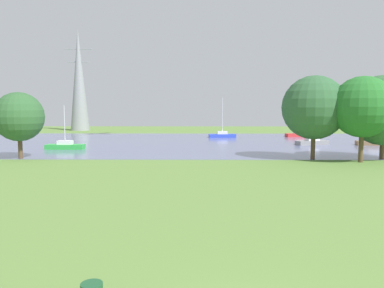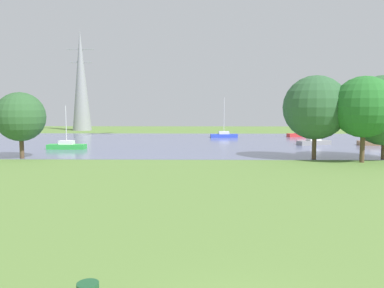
{
  "view_description": "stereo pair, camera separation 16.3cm",
  "coord_description": "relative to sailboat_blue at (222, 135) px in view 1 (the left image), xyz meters",
  "views": [
    {
      "loc": [
        -1.22,
        -7.94,
        5.2
      ],
      "look_at": [
        -1.55,
        16.37,
        2.9
      ],
      "focal_mm": 35.28,
      "sensor_mm": 36.0,
      "label": 1
    },
    {
      "loc": [
        -1.05,
        -7.94,
        5.2
      ],
      "look_at": [
        -1.55,
        16.37,
        2.9
      ],
      "focal_mm": 35.28,
      "sensor_mm": 36.0,
      "label": 2
    }
  ],
  "objects": [
    {
      "name": "sailboat_red",
      "position": [
        14.18,
        1.99,
        0.0
      ],
      "size": [
        5.0,
        2.38,
        7.27
      ],
      "color": "red",
      "rests_on": "water_surface"
    },
    {
      "name": "water_surface",
      "position": [
        -3.28,
        -9.56,
        -0.45
      ],
      "size": [
        140.0,
        40.0,
        0.02
      ],
      "primitive_type": "cube",
      "color": "slate",
      "rests_on": "ground"
    },
    {
      "name": "ground_plane",
      "position": [
        -3.28,
        -37.56,
        -0.46
      ],
      "size": [
        160.0,
        160.0,
        0.0
      ],
      "primitive_type": "plane",
      "color": "olive"
    },
    {
      "name": "sailboat_green",
      "position": [
        -21.38,
        -19.82,
        -0.02
      ],
      "size": [
        4.83,
        1.58,
        5.57
      ],
      "color": "green",
      "rests_on": "water_surface"
    },
    {
      "name": "tree_west_near",
      "position": [
        14.46,
        -28.83,
        4.55
      ],
      "size": [
        7.16,
        7.16,
        8.59
      ],
      "color": "brown",
      "rests_on": "ground"
    },
    {
      "name": "sailboat_gray",
      "position": [
        11.99,
        -13.5,
        -0.01
      ],
      "size": [
        5.03,
        2.92,
        6.4
      ],
      "color": "gray",
      "rests_on": "water_surface"
    },
    {
      "name": "tree_east_near",
      "position": [
        -22.85,
        -28.89,
        3.87
      ],
      "size": [
        5.07,
        5.07,
        6.88
      ],
      "color": "brown",
      "rests_on": "ground"
    },
    {
      "name": "tree_mid_shore",
      "position": [
        7.37,
        -28.93,
        4.82
      ],
      "size": [
        6.49,
        6.49,
        8.54
      ],
      "color": "brown",
      "rests_on": "ground"
    },
    {
      "name": "sailboat_blue",
      "position": [
        0.0,
        0.0,
        0.0
      ],
      "size": [
        4.88,
        1.8,
        7.09
      ],
      "color": "blue",
      "rests_on": "water_surface"
    },
    {
      "name": "sailboat_brown",
      "position": [
        20.52,
        -14.1,
        -0.01
      ],
      "size": [
        4.94,
        2.05,
        6.64
      ],
      "color": "brown",
      "rests_on": "water_surface"
    },
    {
      "name": "electricity_pylon",
      "position": [
        -32.32,
        21.68,
        11.44
      ],
      "size": [
        6.4,
        4.4,
        23.78
      ],
      "color": "gray",
      "rests_on": "ground"
    },
    {
      "name": "tree_east_far",
      "position": [
        11.35,
        -31.04,
        4.87
      ],
      "size": [
        5.9,
        5.9,
        8.29
      ],
      "color": "brown",
      "rests_on": "ground"
    }
  ]
}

